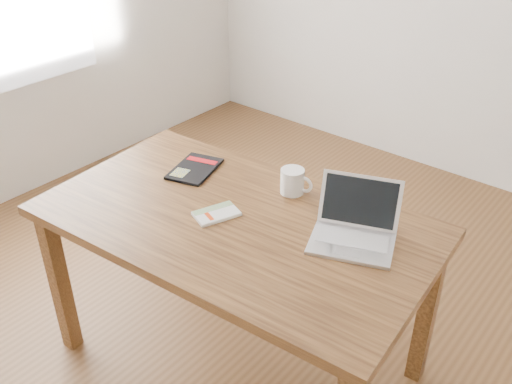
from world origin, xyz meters
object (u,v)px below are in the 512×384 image
Objects in this scene: black_guidebook at (195,169)px; coffee_mug at (293,181)px; desk at (236,237)px; white_guidebook at (216,214)px; laptop at (355,228)px.

black_guidebook is 2.05× the size of coffee_mug.
desk is 0.12m from white_guidebook.
laptop is at bearing 17.50° from desk.
laptop is 2.68× the size of coffee_mug.
coffee_mug is at bearing 73.04° from desk.
laptop reaches higher than desk.
coffee_mug is (0.12, 0.31, 0.05)m from white_guidebook.
black_guidebook is 0.77× the size of laptop.
laptop reaches higher than white_guidebook.
desk is at bearing -40.06° from black_guidebook.
laptop is (0.47, 0.20, 0.04)m from white_guidebook.
coffee_mug reaches higher than black_guidebook.
white_guidebook is at bearing -49.17° from black_guidebook.
black_guidebook is (-0.37, 0.16, 0.10)m from desk.
white_guidebook reaches higher than black_guidebook.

